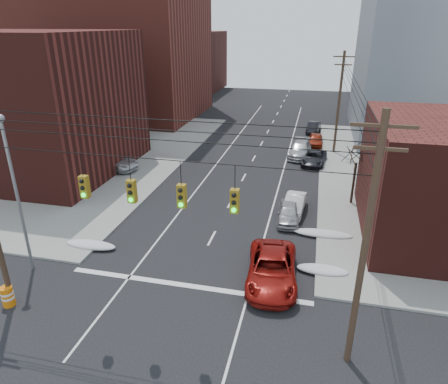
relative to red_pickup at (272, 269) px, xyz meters
The scene contains 26 objects.
ground 9.25m from the red_pickup, 119.76° to the right, with size 160.00×160.00×0.00m, color black.
sidewalk_nw 36.86m from the red_pickup, 148.96° to the left, with size 40.00×40.00×0.15m, color gray.
building_brick_tall 51.16m from the red_pickup, 125.54° to the left, with size 24.00×20.00×30.00m, color maroon.
building_brick_near 30.57m from the red_pickup, 152.22° to the left, with size 20.00×16.00×13.00m, color #461915.
building_brick_far 72.92m from the red_pickup, 114.86° to the left, with size 22.00×18.00×12.00m, color #461915.
building_glass 65.76m from the red_pickup, 72.60° to the left, with size 20.00×18.00×22.00m, color gray.
utility_pole_right 8.06m from the red_pickup, 51.87° to the right, with size 2.20×0.28×11.00m.
utility_pole_far 26.76m from the red_pickup, 81.42° to the left, with size 2.20×0.28×11.00m.
traffic_signals 9.25m from the red_pickup, 131.68° to the right, with size 17.00×0.42×2.02m.
street_light 14.98m from the red_pickup, behind, with size 0.44×0.44×9.32m.
bare_tree 13.09m from the red_pickup, 67.34° to the left, with size 2.09×2.20×4.93m.
snow_nw 12.03m from the red_pickup, behind, with size 3.50×1.08×0.42m, color silver.
snow_ne 3.26m from the red_pickup, 27.97° to the left, with size 3.00×1.08×0.42m, color silver.
snow_east_far 6.66m from the red_pickup, 64.79° to the left, with size 4.00×1.08×0.42m, color silver.
red_pickup is the anchor object (origin of this frame).
parked_car_a 7.78m from the red_pickup, 87.79° to the left, with size 1.60×3.97×1.35m, color #A9A9AD.
parked_car_b 9.46m from the red_pickup, 86.19° to the left, with size 1.43×4.10×1.35m, color white.
parked_car_c 21.57m from the red_pickup, 85.15° to the left, with size 2.25×4.87×1.35m, color black.
parked_car_d 23.80m from the red_pickup, 89.46° to the left, with size 2.22×5.46×1.58m, color #AAAAAE.
parked_car_e 28.53m from the red_pickup, 86.33° to the left, with size 1.70×4.22×1.44m, color maroon.
parked_car_f 34.93m from the red_pickup, 87.71° to the left, with size 1.46×4.18×1.38m, color black.
lot_car_a 24.89m from the red_pickup, 141.97° to the left, with size 1.40×4.01×1.32m, color silver.
lot_car_b 23.18m from the red_pickup, 139.58° to the left, with size 2.54×5.52×1.53m, color #B5B6BA.
lot_car_c 27.93m from the red_pickup, 141.70° to the left, with size 1.98×4.87×1.41m, color black.
lot_car_d 25.56m from the red_pickup, 143.65° to the left, with size 1.64×4.07×1.39m, color #9F9EA3.
construction_barrel 14.07m from the red_pickup, 158.32° to the right, with size 0.83×0.83×1.11m.
Camera 1 is at (6.26, -11.10, 13.59)m, focal length 32.00 mm.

